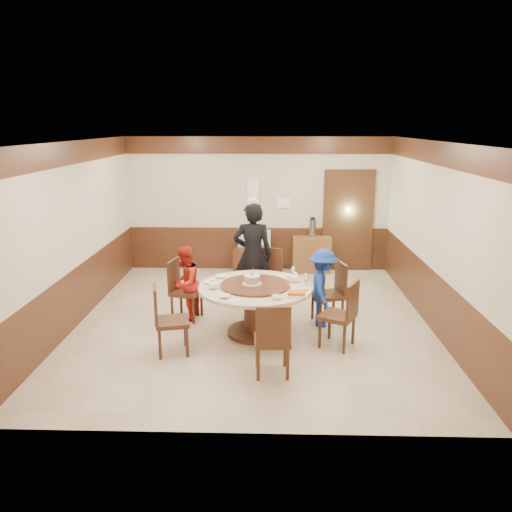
{
  "coord_description": "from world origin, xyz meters",
  "views": [
    {
      "loc": [
        0.26,
        -7.44,
        3.05
      ],
      "look_at": [
        0.05,
        -0.1,
        1.1
      ],
      "focal_mm": 35.0,
      "sensor_mm": 36.0,
      "label": 1
    }
  ],
  "objects_px": {
    "shrimp_platter": "(296,294)",
    "person_blue": "(323,288)",
    "thermos": "(312,228)",
    "side_cabinet": "(311,254)",
    "birthday_cake": "(252,279)",
    "person_standing": "(253,255)",
    "television": "(254,239)",
    "tv_stand": "(254,260)",
    "banquet_table": "(255,300)",
    "person_red": "(185,283)"
  },
  "relations": [
    {
      "from": "person_red",
      "to": "person_blue",
      "type": "xyz_separation_m",
      "value": [
        2.16,
        -0.16,
        0.0
      ]
    },
    {
      "from": "thermos",
      "to": "side_cabinet",
      "type": "bearing_deg",
      "value": 180.0
    },
    {
      "from": "person_red",
      "to": "shrimp_platter",
      "type": "bearing_deg",
      "value": 72.57
    },
    {
      "from": "person_standing",
      "to": "shrimp_platter",
      "type": "xyz_separation_m",
      "value": [
        0.66,
        -1.62,
        -0.12
      ]
    },
    {
      "from": "person_red",
      "to": "birthday_cake",
      "type": "bearing_deg",
      "value": 75.96
    },
    {
      "from": "birthday_cake",
      "to": "side_cabinet",
      "type": "relative_size",
      "value": 0.36
    },
    {
      "from": "television",
      "to": "person_standing",
      "type": "bearing_deg",
      "value": 99.92
    },
    {
      "from": "birthday_cake",
      "to": "shrimp_platter",
      "type": "bearing_deg",
      "value": -34.23
    },
    {
      "from": "banquet_table",
      "to": "person_standing",
      "type": "relative_size",
      "value": 0.92
    },
    {
      "from": "shrimp_platter",
      "to": "side_cabinet",
      "type": "relative_size",
      "value": 0.38
    },
    {
      "from": "person_red",
      "to": "thermos",
      "type": "relative_size",
      "value": 3.19
    },
    {
      "from": "birthday_cake",
      "to": "banquet_table",
      "type": "bearing_deg",
      "value": -20.87
    },
    {
      "from": "shrimp_platter",
      "to": "tv_stand",
      "type": "relative_size",
      "value": 0.35
    },
    {
      "from": "banquet_table",
      "to": "side_cabinet",
      "type": "distance_m",
      "value": 3.46
    },
    {
      "from": "person_blue",
      "to": "thermos",
      "type": "bearing_deg",
      "value": 1.16
    },
    {
      "from": "person_standing",
      "to": "birthday_cake",
      "type": "xyz_separation_m",
      "value": [
        0.03,
        -1.19,
        -0.06
      ]
    },
    {
      "from": "person_red",
      "to": "thermos",
      "type": "xyz_separation_m",
      "value": [
        2.22,
        2.75,
        0.33
      ]
    },
    {
      "from": "banquet_table",
      "to": "shrimp_platter",
      "type": "xyz_separation_m",
      "value": [
        0.58,
        -0.41,
        0.24
      ]
    },
    {
      "from": "tv_stand",
      "to": "banquet_table",
      "type": "bearing_deg",
      "value": -87.63
    },
    {
      "from": "birthday_cake",
      "to": "shrimp_platter",
      "type": "relative_size",
      "value": 0.96
    },
    {
      "from": "person_red",
      "to": "side_cabinet",
      "type": "relative_size",
      "value": 1.52
    },
    {
      "from": "television",
      "to": "side_cabinet",
      "type": "xyz_separation_m",
      "value": [
        1.23,
        0.03,
        -0.33
      ]
    },
    {
      "from": "thermos",
      "to": "television",
      "type": "bearing_deg",
      "value": -178.6
    },
    {
      "from": "banquet_table",
      "to": "television",
      "type": "height_order",
      "value": "television"
    },
    {
      "from": "banquet_table",
      "to": "side_cabinet",
      "type": "bearing_deg",
      "value": 71.62
    },
    {
      "from": "banquet_table",
      "to": "birthday_cake",
      "type": "height_order",
      "value": "birthday_cake"
    },
    {
      "from": "side_cabinet",
      "to": "thermos",
      "type": "height_order",
      "value": "thermos"
    },
    {
      "from": "side_cabinet",
      "to": "television",
      "type": "bearing_deg",
      "value": -178.6
    },
    {
      "from": "shrimp_platter",
      "to": "person_blue",
      "type": "bearing_deg",
      "value": 60.01
    },
    {
      "from": "television",
      "to": "thermos",
      "type": "height_order",
      "value": "thermos"
    },
    {
      "from": "side_cabinet",
      "to": "thermos",
      "type": "distance_m",
      "value": 0.57
    },
    {
      "from": "person_standing",
      "to": "side_cabinet",
      "type": "height_order",
      "value": "person_standing"
    },
    {
      "from": "person_standing",
      "to": "tv_stand",
      "type": "relative_size",
      "value": 2.12
    },
    {
      "from": "person_blue",
      "to": "thermos",
      "type": "relative_size",
      "value": 3.21
    },
    {
      "from": "person_standing",
      "to": "thermos",
      "type": "distance_m",
      "value": 2.39
    },
    {
      "from": "side_cabinet",
      "to": "thermos",
      "type": "xyz_separation_m",
      "value": [
        0.01,
        0.0,
        0.56
      ]
    },
    {
      "from": "person_blue",
      "to": "tv_stand",
      "type": "height_order",
      "value": "person_blue"
    },
    {
      "from": "banquet_table",
      "to": "birthday_cake",
      "type": "xyz_separation_m",
      "value": [
        -0.05,
        0.02,
        0.31
      ]
    },
    {
      "from": "person_red",
      "to": "birthday_cake",
      "type": "height_order",
      "value": "person_red"
    },
    {
      "from": "person_blue",
      "to": "shrimp_platter",
      "type": "distance_m",
      "value": 0.91
    },
    {
      "from": "birthday_cake",
      "to": "side_cabinet",
      "type": "distance_m",
      "value": 3.49
    },
    {
      "from": "banquet_table",
      "to": "tv_stand",
      "type": "bearing_deg",
      "value": 92.37
    },
    {
      "from": "person_standing",
      "to": "thermos",
      "type": "height_order",
      "value": "person_standing"
    },
    {
      "from": "person_blue",
      "to": "banquet_table",
      "type": "bearing_deg",
      "value": 112.21
    },
    {
      "from": "tv_stand",
      "to": "person_standing",
      "type": "bearing_deg",
      "value": -88.44
    },
    {
      "from": "thermos",
      "to": "birthday_cake",
      "type": "bearing_deg",
      "value": -109.3
    },
    {
      "from": "side_cabinet",
      "to": "person_standing",
      "type": "bearing_deg",
      "value": -119.39
    },
    {
      "from": "person_blue",
      "to": "thermos",
      "type": "xyz_separation_m",
      "value": [
        0.07,
        2.91,
        0.33
      ]
    },
    {
      "from": "tv_stand",
      "to": "person_blue",
      "type": "bearing_deg",
      "value": -68.01
    },
    {
      "from": "shrimp_platter",
      "to": "television",
      "type": "distance_m",
      "value": 3.73
    }
  ]
}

